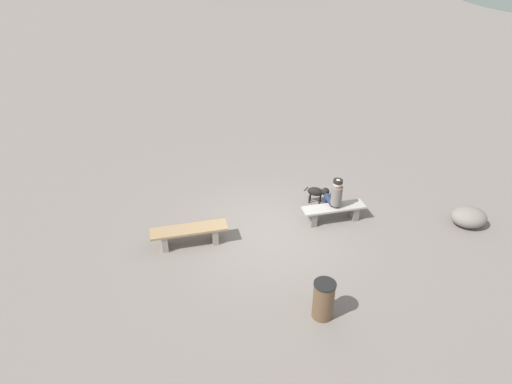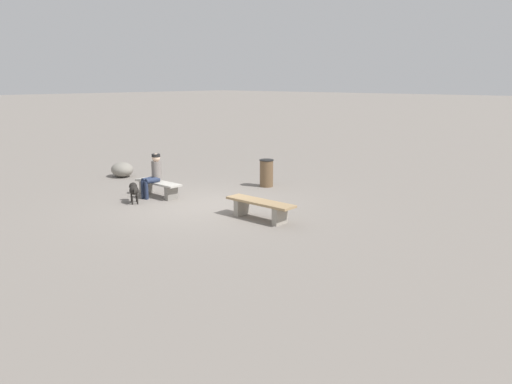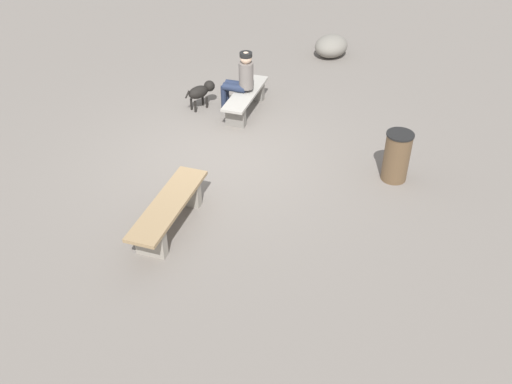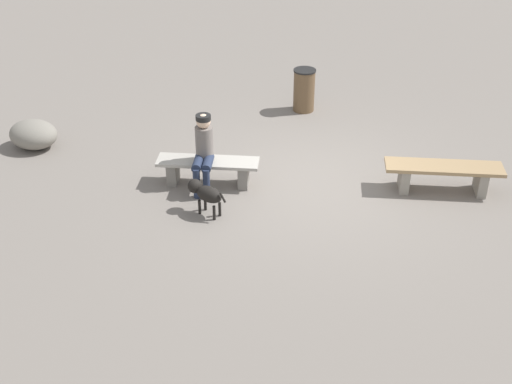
{
  "view_description": "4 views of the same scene",
  "coord_description": "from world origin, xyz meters",
  "px_view_note": "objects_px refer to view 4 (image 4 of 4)",
  "views": [
    {
      "loc": [
        -2.53,
        -8.89,
        6.8
      ],
      "look_at": [
        -0.18,
        0.9,
        0.68
      ],
      "focal_mm": 31.85,
      "sensor_mm": 36.0,
      "label": 1
    },
    {
      "loc": [
        -9.44,
        8.57,
        3.25
      ],
      "look_at": [
        -1.73,
        -0.18,
        0.59
      ],
      "focal_mm": 34.61,
      "sensor_mm": 36.0,
      "label": 2
    },
    {
      "loc": [
        -7.74,
        -3.16,
        5.29
      ],
      "look_at": [
        -1.27,
        -1.05,
        0.35
      ],
      "focal_mm": 39.68,
      "sensor_mm": 36.0,
      "label": 3
    },
    {
      "loc": [
        0.05,
        9.62,
        5.59
      ],
      "look_at": [
        0.83,
        1.14,
        0.48
      ],
      "focal_mm": 47.85,
      "sensor_mm": 36.0,
      "label": 4
    }
  ],
  "objects_px": {
    "dog": "(205,193)",
    "boulder": "(33,134)",
    "bench_right": "(208,168)",
    "seated_person": "(203,148)",
    "trash_bin": "(304,90)",
    "bench_left": "(443,173)"
  },
  "relations": [
    {
      "from": "bench_left",
      "to": "bench_right",
      "type": "distance_m",
      "value": 3.74
    },
    {
      "from": "dog",
      "to": "trash_bin",
      "type": "distance_m",
      "value": 4.17
    },
    {
      "from": "bench_right",
      "to": "boulder",
      "type": "bearing_deg",
      "value": -16.96
    },
    {
      "from": "bench_left",
      "to": "seated_person",
      "type": "xyz_separation_m",
      "value": [
        3.78,
        0.23,
        0.39
      ]
    },
    {
      "from": "seated_person",
      "to": "dog",
      "type": "relative_size",
      "value": 1.96
    },
    {
      "from": "bench_left",
      "to": "boulder",
      "type": "relative_size",
      "value": 2.07
    },
    {
      "from": "dog",
      "to": "boulder",
      "type": "distance_m",
      "value": 3.88
    },
    {
      "from": "bench_right",
      "to": "seated_person",
      "type": "distance_m",
      "value": 0.43
    },
    {
      "from": "trash_bin",
      "to": "boulder",
      "type": "xyz_separation_m",
      "value": [
        4.73,
        2.06,
        -0.18
      ]
    },
    {
      "from": "boulder",
      "to": "bench_left",
      "type": "bearing_deg",
      "value": 172.82
    },
    {
      "from": "bench_right",
      "to": "seated_person",
      "type": "xyz_separation_m",
      "value": [
        0.04,
        0.11,
        0.41
      ]
    },
    {
      "from": "dog",
      "to": "trash_bin",
      "type": "xyz_separation_m",
      "value": [
        -1.35,
        -3.95,
        0.07
      ]
    },
    {
      "from": "bench_right",
      "to": "trash_bin",
      "type": "bearing_deg",
      "value": -115.22
    },
    {
      "from": "dog",
      "to": "boulder",
      "type": "bearing_deg",
      "value": 1.68
    },
    {
      "from": "dog",
      "to": "bench_right",
      "type": "bearing_deg",
      "value": -52.84
    },
    {
      "from": "bench_left",
      "to": "boulder",
      "type": "height_order",
      "value": "boulder"
    },
    {
      "from": "dog",
      "to": "trash_bin",
      "type": "bearing_deg",
      "value": -77.91
    },
    {
      "from": "boulder",
      "to": "bench_right",
      "type": "bearing_deg",
      "value": 163.0
    },
    {
      "from": "seated_person",
      "to": "trash_bin",
      "type": "height_order",
      "value": "seated_person"
    },
    {
      "from": "dog",
      "to": "boulder",
      "type": "height_order",
      "value": "dog"
    },
    {
      "from": "trash_bin",
      "to": "boulder",
      "type": "distance_m",
      "value": 5.16
    },
    {
      "from": "bench_left",
      "to": "dog",
      "type": "relative_size",
      "value": 2.93
    }
  ]
}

